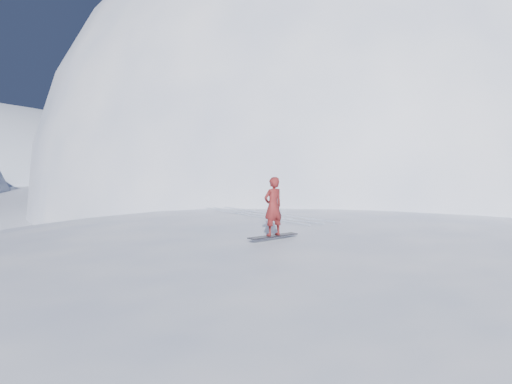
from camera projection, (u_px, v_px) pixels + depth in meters
ground at (332, 312)px, 13.17m from camera, size 400.00×400.00×0.00m
near_ridge at (305, 283)px, 16.29m from camera, size 36.00×28.00×4.80m
summit_peak at (357, 202)px, 46.17m from camera, size 60.00×56.00×56.00m
peak_shoulder at (284, 215)px, 35.47m from camera, size 28.00×24.00×18.00m
wind_bumps at (279, 295)px, 14.81m from camera, size 16.00×14.40×1.00m
snowboard at (273, 236)px, 11.92m from camera, size 1.50×0.51×0.02m
snowboarder at (273, 206)px, 11.87m from camera, size 0.61×0.45×1.53m
board_tracks at (262, 214)px, 16.50m from camera, size 2.40×5.90×0.04m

